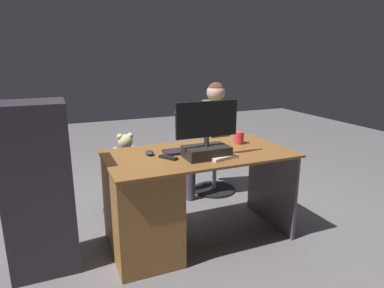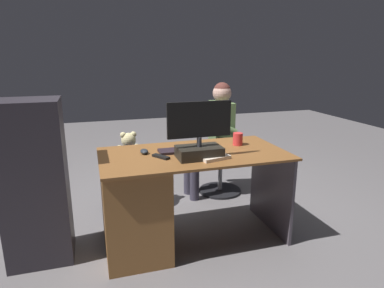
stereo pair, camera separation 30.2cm
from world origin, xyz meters
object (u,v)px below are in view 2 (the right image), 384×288
Objects in this scene: monitor at (199,140)px; computer_mouse at (144,151)px; teddy_bear at (129,149)px; desk at (145,201)px; tv_remote at (161,157)px; cup at (238,139)px; person at (215,130)px; visitor_chair at (220,169)px; office_chair_teddy at (131,181)px; keyboard at (185,150)px.

computer_mouse is at bearing -31.25° from monitor.
teddy_bear is at bearing -86.34° from computer_mouse.
tv_remote reaches higher than desk.
cup is (-0.81, -0.11, 0.40)m from desk.
person is at bearing -136.35° from desk.
visitor_chair is at bearing -140.96° from computer_mouse.
office_chair_teddy is (0.41, -0.90, -0.61)m from monitor.
person reaches higher than monitor.
keyboard is 4.05× the size of cup.
tv_remote is at bearing 99.82° from teddy_bear.
person is at bearing -124.97° from keyboard.
desk is 3.11× the size of visitor_chair.
office_chair_teddy is 0.33m from teddy_bear.
office_chair_teddy is at bearing -37.86° from cup.
cup is at bearing -172.03° from desk.
monitor reaches higher than computer_mouse.
tv_remote reaches higher than visitor_chair.
desk is at bearing 7.97° from cup.
person is at bearing -95.70° from cup.
teddy_bear is 1.04m from visitor_chair.
cup is 0.33× the size of teddy_bear.
monitor is at bearing 103.15° from keyboard.
desk is 0.38m from tv_remote.
office_chair_teddy is 1.58× the size of teddy_bear.
computer_mouse is at bearing 93.71° from office_chair_teddy.
keyboard reaches higher than desk.
monitor is 0.44m from computer_mouse.
cup reaches higher than keyboard.
tv_remote reaches higher than office_chair_teddy.
computer_mouse is at bearing 93.66° from teddy_bear.
monitor is 0.96× the size of office_chair_teddy.
monitor is at bearing 148.75° from computer_mouse.
cup is at bearing 161.26° from tv_remote.
tv_remote is at bearing 47.14° from visitor_chair.
monitor is 1.14× the size of keyboard.
desk is 4.60× the size of teddy_bear.
desk is 0.38m from computer_mouse.
cup reaches higher than desk.
monitor is (-0.39, 0.13, 0.48)m from desk.
computer_mouse is 0.19× the size of office_chair_teddy.
monitor is at bearing 59.74° from visitor_chair.
desk is 1.27m from person.
monitor is at bearing 30.14° from cup.
visitor_chair is at bearing -120.26° from monitor.
keyboard is (-0.34, -0.06, 0.36)m from desk.
computer_mouse is 0.08× the size of person.
person reaches higher than office_chair_teddy.
keyboard is 0.48m from cup.
monitor reaches higher than desk.
computer_mouse is 0.84m from office_chair_teddy.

